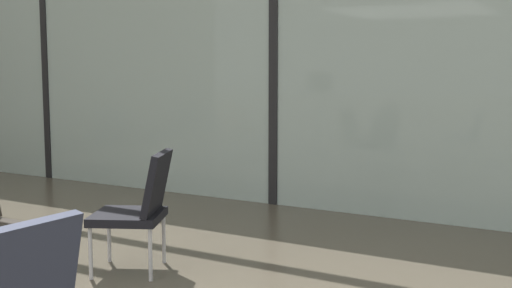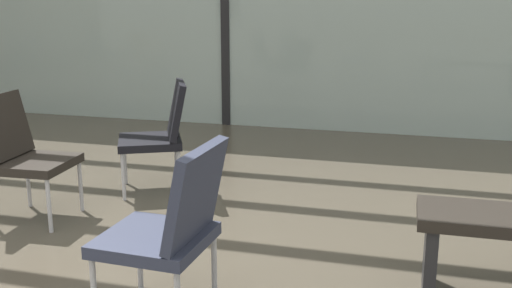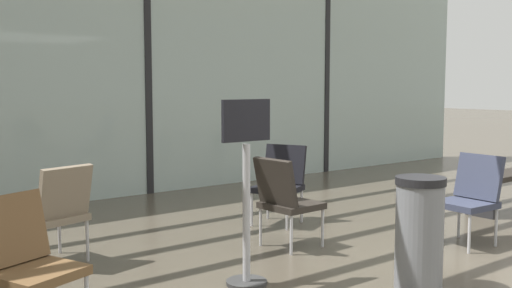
{
  "view_description": "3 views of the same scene",
  "coord_description": "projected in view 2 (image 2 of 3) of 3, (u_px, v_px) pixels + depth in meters",
  "views": [
    {
      "loc": [
        3.22,
        -0.75,
        1.42
      ],
      "look_at": [
        -0.27,
        5.25,
        0.64
      ],
      "focal_mm": 43.98,
      "sensor_mm": 36.0,
      "label": 1
    },
    {
      "loc": [
        2.23,
        -1.56,
        1.51
      ],
      "look_at": [
        1.29,
        1.83,
        0.63
      ],
      "focal_mm": 41.65,
      "sensor_mm": 36.0,
      "label": 2
    },
    {
      "loc": [
        -4.01,
        -2.45,
        1.55
      ],
      "look_at": [
        1.37,
        4.45,
        0.68
      ],
      "focal_mm": 42.15,
      "sensor_mm": 36.0,
      "label": 3
    }
  ],
  "objects": [
    {
      "name": "lounge_chair_0",
      "position": [
        22.0,
        150.0,
        4.05
      ],
      "size": [
        0.55,
        0.51,
        0.87
      ],
      "rotation": [
        0.0,
        0.0,
        1.63
      ],
      "color": "#28231E",
      "rests_on": "ground"
    },
    {
      "name": "lounge_chair_4",
      "position": [
        161.0,
        130.0,
        4.67
      ],
      "size": [
        0.68,
        0.66,
        0.87
      ],
      "rotation": [
        0.0,
        0.0,
        5.17
      ],
      "color": "black",
      "rests_on": "ground"
    },
    {
      "name": "lounge_chair_5",
      "position": [
        172.0,
        223.0,
        2.74
      ],
      "size": [
        0.55,
        0.5,
        0.87
      ],
      "rotation": [
        0.0,
        0.0,
        4.66
      ],
      "color": "#33384C",
      "rests_on": "ground"
    }
  ]
}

